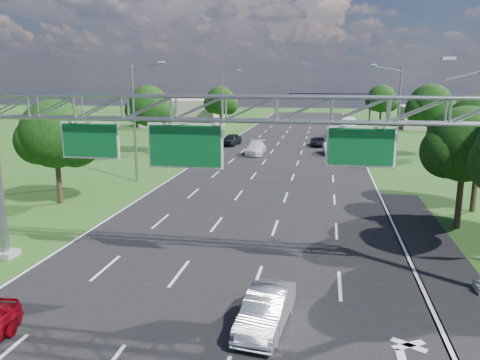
% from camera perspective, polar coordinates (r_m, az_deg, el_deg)
% --- Properties ---
extents(ground, '(220.00, 220.00, 0.00)m').
position_cam_1_polar(ground, '(38.93, 3.39, -0.78)').
color(ground, '#295218').
rests_on(ground, ground).
extents(road, '(18.00, 180.00, 0.02)m').
position_cam_1_polar(road, '(38.93, 3.39, -0.78)').
color(road, black).
rests_on(road, ground).
extents(road_flare, '(3.00, 30.00, 0.02)m').
position_cam_1_polar(road_flare, '(24.04, 23.59, -10.15)').
color(road_flare, black).
rests_on(road_flare, ground).
extents(sign_gantry, '(23.50, 1.00, 9.56)m').
position_cam_1_polar(sign_gantry, '(20.19, -1.72, 6.99)').
color(sign_gantry, gray).
rests_on(sign_gantry, ground).
extents(traffic_signal, '(12.21, 0.24, 7.00)m').
position_cam_1_polar(traffic_signal, '(72.82, 12.80, 9.09)').
color(traffic_signal, black).
rests_on(traffic_signal, ground).
extents(streetlight_l_near, '(2.97, 0.22, 10.16)m').
position_cam_1_polar(streetlight_l_near, '(40.98, -12.54, 7.50)').
color(streetlight_l_near, gray).
rests_on(streetlight_l_near, ground).
extents(streetlight_l_far, '(2.97, 0.22, 10.16)m').
position_cam_1_polar(streetlight_l_far, '(74.44, -1.99, 9.76)').
color(streetlight_l_far, gray).
rests_on(streetlight_l_far, ground).
extents(streetlight_r_mid, '(2.97, 0.22, 10.16)m').
position_cam_1_polar(streetlight_r_mid, '(48.25, 18.55, 7.83)').
color(streetlight_r_mid, gray).
rests_on(streetlight_r_mid, ground).
extents(tree_verge_la, '(5.76, 4.80, 7.40)m').
position_cam_1_polar(tree_verge_la, '(35.19, -21.46, 4.88)').
color(tree_verge_la, '#2D2116').
rests_on(tree_verge_la, ground).
extents(tree_verge_lb, '(5.76, 4.80, 8.06)m').
position_cam_1_polar(tree_verge_lb, '(56.63, -10.99, 8.62)').
color(tree_verge_lb, '#2D2116').
rests_on(tree_verge_lb, ground).
extents(tree_verge_lc, '(5.76, 4.80, 7.62)m').
position_cam_1_polar(tree_verge_lc, '(79.73, -2.37, 9.48)').
color(tree_verge_lc, '#2D2116').
rests_on(tree_verge_lc, ground).
extents(tree_verge_rd, '(5.76, 4.80, 8.28)m').
position_cam_1_polar(tree_verge_rd, '(56.98, 22.24, 8.19)').
color(tree_verge_rd, '#2D2116').
rests_on(tree_verge_rd, ground).
extents(tree_verge_re, '(5.76, 4.80, 7.84)m').
position_cam_1_polar(tree_verge_re, '(86.31, 16.89, 9.32)').
color(tree_verge_re, '#2D2116').
rests_on(tree_verge_re, ground).
extents(building_left, '(14.00, 10.00, 5.00)m').
position_cam_1_polar(building_left, '(89.89, -6.94, 8.12)').
color(building_left, '#A99E8D').
rests_on(building_left, ground).
extents(building_right, '(12.00, 9.00, 4.00)m').
position_cam_1_polar(building_right, '(92.01, 22.69, 7.06)').
color(building_right, '#A99E8D').
rests_on(building_right, ground).
extents(silver_sedan, '(1.90, 4.22, 1.34)m').
position_cam_1_polar(silver_sedan, '(17.30, 3.17, -15.54)').
color(silver_sedan, '#B3B7BF').
rests_on(silver_sedan, ground).
extents(car_queue_a, '(2.17, 5.16, 1.49)m').
position_cam_1_polar(car_queue_a, '(55.47, 1.91, 3.91)').
color(car_queue_a, silver).
rests_on(car_queue_a, ground).
extents(car_queue_b, '(2.39, 4.39, 1.17)m').
position_cam_1_polar(car_queue_b, '(63.15, 9.58, 4.61)').
color(car_queue_b, black).
rests_on(car_queue_b, ground).
extents(car_queue_c, '(2.42, 4.73, 1.54)m').
position_cam_1_polar(car_queue_c, '(63.10, -1.07, 4.94)').
color(car_queue_c, black).
rests_on(car_queue_c, ground).
extents(car_queue_d, '(1.74, 4.13, 1.33)m').
position_cam_1_polar(car_queue_d, '(56.66, 10.90, 3.79)').
color(car_queue_d, white).
rests_on(car_queue_d, ground).
extents(box_truck, '(2.27, 7.42, 2.80)m').
position_cam_1_polar(box_truck, '(74.53, 13.02, 6.19)').
color(box_truck, white).
rests_on(box_truck, ground).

